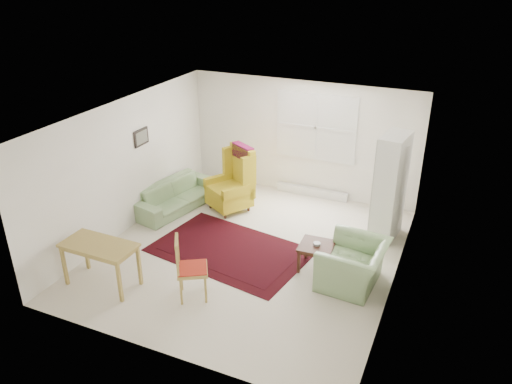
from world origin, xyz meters
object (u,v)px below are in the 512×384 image
at_px(wingback_chair, 229,180).
at_px(stool, 240,189).
at_px(cabinet, 390,188).
at_px(sofa, 176,190).
at_px(desk_chair, 192,268).
at_px(desk, 102,264).
at_px(coffee_table, 316,256).
at_px(armchair, 353,261).

height_order(wingback_chair, stool, wingback_chair).
bearing_deg(cabinet, sofa, -164.53).
relative_size(wingback_chair, desk_chair, 1.30).
relative_size(stool, desk_chair, 0.47).
height_order(desk, desk_chair, desk_chair).
height_order(sofa, desk_chair, desk_chair).
relative_size(wingback_chair, stool, 2.75).
bearing_deg(cabinet, desk, -130.97).
bearing_deg(coffee_table, armchair, -15.58).
xyz_separation_m(cabinet, desk, (-3.83, -3.36, -0.63)).
relative_size(sofa, armchair, 1.79).
bearing_deg(desk_chair, cabinet, -68.56).
distance_m(sofa, armchair, 4.16).
bearing_deg(desk, coffee_table, 31.30).
bearing_deg(coffee_table, wingback_chair, 149.40).
relative_size(sofa, wingback_chair, 1.45).
bearing_deg(coffee_table, sofa, 163.48).
bearing_deg(cabinet, wingback_chair, -168.66).
relative_size(armchair, desk_chair, 1.06).
bearing_deg(wingback_chair, sofa, -129.28).
xyz_separation_m(wingback_chair, cabinet, (3.16, 0.19, 0.33)).
xyz_separation_m(sofa, cabinet, (4.20, 0.56, 0.60)).
height_order(wingback_chair, cabinet, cabinet).
xyz_separation_m(coffee_table, stool, (-2.29, 1.86, 0.02)).
bearing_deg(sofa, desk_chair, -130.75).
height_order(cabinet, desk_chair, cabinet).
xyz_separation_m(sofa, desk, (0.37, -2.79, -0.02)).
distance_m(sofa, wingback_chair, 1.14).
distance_m(sofa, cabinet, 4.28).
xyz_separation_m(sofa, armchair, (3.99, -1.17, 0.03)).
distance_m(armchair, wingback_chair, 3.34).
bearing_deg(desk, desk_chair, 11.64).
bearing_deg(desk_chair, armchair, -89.45).
height_order(wingback_chair, desk, wingback_chair).
relative_size(stool, desk, 0.42).
relative_size(coffee_table, desk_chair, 0.54).
bearing_deg(desk_chair, desk, 70.74).
height_order(wingback_chair, coffee_table, wingback_chair).
relative_size(armchair, wingback_chair, 0.81).
bearing_deg(sofa, coffee_table, -93.81).
distance_m(cabinet, desk_chair, 3.89).
distance_m(sofa, desk_chair, 3.10).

